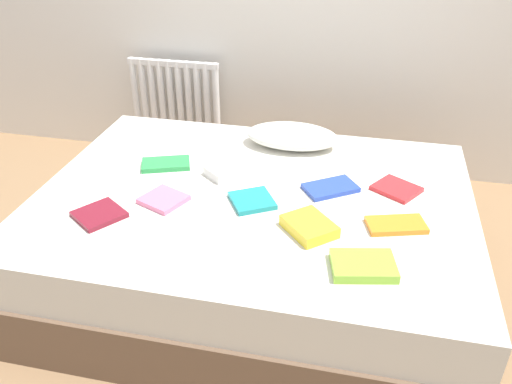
% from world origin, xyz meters
% --- Properties ---
extents(ground_plane, '(8.00, 8.00, 0.00)m').
position_xyz_m(ground_plane, '(0.00, 0.00, 0.00)').
color(ground_plane, '#93704C').
extents(bed, '(2.00, 1.50, 0.50)m').
position_xyz_m(bed, '(0.00, 0.00, 0.25)').
color(bed, brown).
rests_on(bed, ground).
extents(radiator, '(0.62, 0.04, 0.58)m').
position_xyz_m(radiator, '(-0.82, 1.20, 0.42)').
color(radiator, white).
rests_on(radiator, ground).
extents(pillow, '(0.49, 0.27, 0.12)m').
position_xyz_m(pillow, '(0.09, 0.53, 0.56)').
color(pillow, white).
rests_on(pillow, bed).
extents(textbook_lime, '(0.26, 0.21, 0.04)m').
position_xyz_m(textbook_lime, '(0.51, -0.44, 0.52)').
color(textbook_lime, '#8CC638').
rests_on(textbook_lime, bed).
extents(textbook_red, '(0.25, 0.24, 0.02)m').
position_xyz_m(textbook_red, '(0.64, 0.17, 0.51)').
color(textbook_red, red).
rests_on(textbook_red, bed).
extents(textbook_green, '(0.27, 0.21, 0.03)m').
position_xyz_m(textbook_green, '(-0.49, 0.17, 0.51)').
color(textbook_green, green).
rests_on(textbook_green, bed).
extents(textbook_teal, '(0.24, 0.25, 0.02)m').
position_xyz_m(textbook_teal, '(0.01, -0.08, 0.51)').
color(textbook_teal, teal).
rests_on(textbook_teal, bed).
extents(textbook_maroon, '(0.25, 0.25, 0.02)m').
position_xyz_m(textbook_maroon, '(-0.60, -0.33, 0.51)').
color(textbook_maroon, maroon).
rests_on(textbook_maroon, bed).
extents(textbook_white, '(0.26, 0.28, 0.05)m').
position_xyz_m(textbook_white, '(-0.15, 0.18, 0.52)').
color(textbook_white, white).
rests_on(textbook_white, bed).
extents(textbook_orange, '(0.26, 0.19, 0.02)m').
position_xyz_m(textbook_orange, '(0.63, -0.14, 0.51)').
color(textbook_orange, orange).
rests_on(textbook_orange, bed).
extents(textbook_blue, '(0.28, 0.25, 0.02)m').
position_xyz_m(textbook_blue, '(0.34, 0.11, 0.51)').
color(textbook_blue, '#2847B7').
rests_on(textbook_blue, bed).
extents(textbook_yellow, '(0.26, 0.26, 0.05)m').
position_xyz_m(textbook_yellow, '(0.29, -0.24, 0.52)').
color(textbook_yellow, yellow).
rests_on(textbook_yellow, bed).
extents(textbook_pink, '(0.23, 0.22, 0.02)m').
position_xyz_m(textbook_pink, '(-0.38, -0.15, 0.51)').
color(textbook_pink, pink).
rests_on(textbook_pink, bed).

